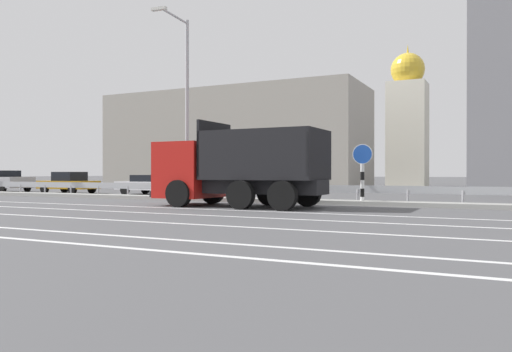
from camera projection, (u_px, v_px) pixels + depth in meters
ground_plane at (242, 204)px, 20.74m from camera, size 320.00×320.00×0.00m
lane_strip_0 at (217, 210)px, 17.71m from camera, size 67.30×0.16×0.01m
lane_strip_1 at (182, 214)px, 15.72m from camera, size 67.30×0.16×0.01m
lane_strip_2 at (131, 221)px, 13.54m from camera, size 67.30×0.16×0.01m
lane_strip_3 at (53, 231)px, 11.17m from camera, size 67.30×0.16×0.01m
lane_strip_4 at (3, 238)px, 10.05m from camera, size 67.30×0.16×0.01m
median_island at (260, 200)px, 22.25m from camera, size 37.02×1.10×0.18m
median_guardrail at (269, 189)px, 23.13m from camera, size 67.30×0.09×0.78m
dump_truck at (220, 174)px, 19.73m from camera, size 6.80×2.85×3.33m
median_road_sign at (362, 172)px, 20.22m from camera, size 0.82×0.16×2.48m
street_lamp_1 at (185, 98)px, 23.64m from camera, size 0.72×2.73×8.62m
parked_car_1 at (3, 181)px, 34.82m from camera, size 4.53×2.26×1.48m
parked_car_2 at (69, 183)px, 32.08m from camera, size 4.00×1.86×1.38m
parked_car_3 at (152, 184)px, 29.99m from camera, size 4.56×2.20×1.19m
background_building_0 at (234, 140)px, 45.03m from camera, size 23.35×8.41×8.53m
church_tower at (408, 121)px, 48.51m from camera, size 3.60×3.60×13.87m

